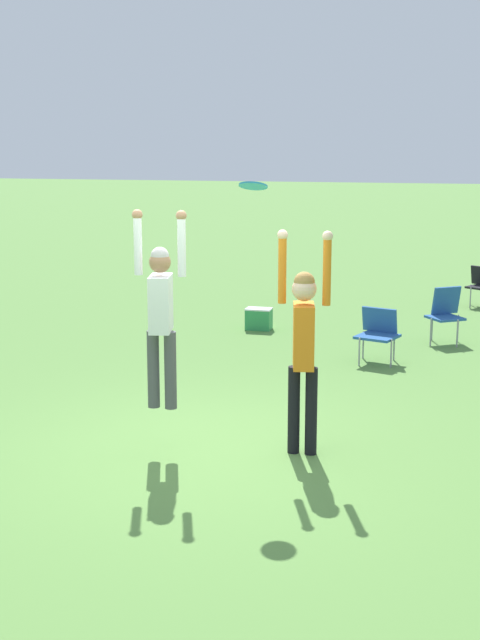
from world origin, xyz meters
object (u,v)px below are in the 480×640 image
frisbee (253,186)px  camping_chair_1 (446,311)px  camping_chair_2 (378,331)px  cooler_box (259,319)px  person_defending (304,336)px  person_jumping (161,306)px

frisbee → camping_chair_1: size_ratio=0.32×
camping_chair_2 → cooler_box: bearing=-20.8°
person_defending → camping_chair_2: size_ratio=2.98×
person_jumping → camping_chair_1: (2.55, 5.80, -0.99)m
person_defending → cooler_box: bearing=-174.7°
person_defending → frisbee: bearing=-92.4°
camping_chair_1 → person_jumping: bearing=30.4°
frisbee → camping_chair_1: frisbee is taller
camping_chair_2 → camping_chair_1: bearing=-103.0°
cooler_box → camping_chair_2: bearing=-38.3°
person_jumping → camping_chair_2: size_ratio=2.62×
frisbee → camping_chair_2: (0.80, 4.10, -2.21)m
person_defending → person_jumping: bearing=-90.0°
person_jumping → camping_chair_2: person_jumping is taller
person_defending → cooler_box: size_ratio=5.33×
person_defending → camping_chair_1: person_defending is taller
cooler_box → frisbee: bearing=-77.0°
frisbee → camping_chair_1: 6.21m
person_defending → camping_chair_1: 5.66m
cooler_box → person_jumping: bearing=-85.6°
frisbee → cooler_box: frisbee is taller
person_jumping → person_defending: (1.37, 0.30, -0.29)m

